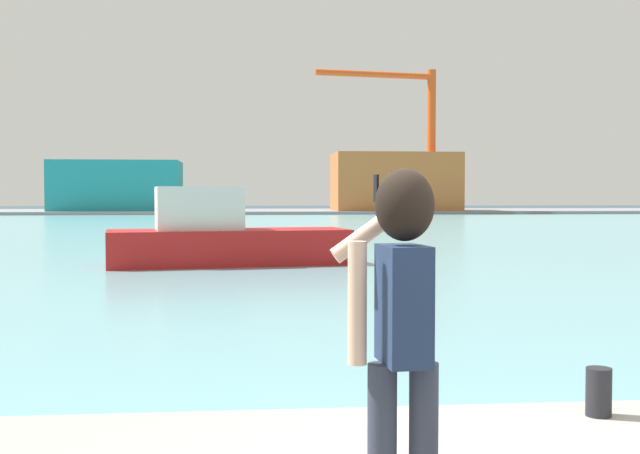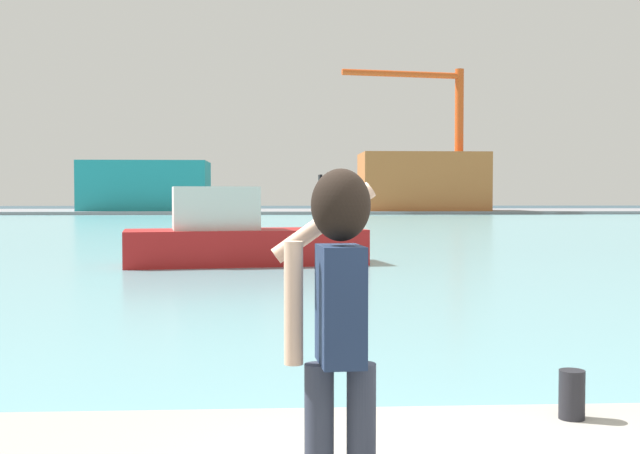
# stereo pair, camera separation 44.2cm
# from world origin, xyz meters

# --- Properties ---
(ground_plane) EXTENTS (220.00, 220.00, 0.00)m
(ground_plane) POSITION_xyz_m (0.00, 50.00, 0.00)
(ground_plane) COLOR #334751
(harbor_water) EXTENTS (140.00, 100.00, 0.02)m
(harbor_water) POSITION_xyz_m (0.00, 52.00, 0.01)
(harbor_water) COLOR #6BA8B2
(harbor_water) RESTS_ON ground_plane
(far_shore_dock) EXTENTS (140.00, 20.00, 0.36)m
(far_shore_dock) POSITION_xyz_m (0.00, 92.00, 0.18)
(far_shore_dock) COLOR gray
(far_shore_dock) RESTS_ON ground_plane
(person_photographer) EXTENTS (0.53, 0.55, 1.74)m
(person_photographer) POSITION_xyz_m (-0.88, -0.24, 1.55)
(person_photographer) COLOR #2D3342
(person_photographer) RESTS_ON quay_promenade
(harbor_bollard) EXTENTS (0.19, 0.19, 0.35)m
(harbor_bollard) POSITION_xyz_m (0.96, 1.60, 0.66)
(harbor_bollard) COLOR black
(harbor_bollard) RESTS_ON quay_promenade
(boat_moored) EXTENTS (7.43, 3.56, 2.34)m
(boat_moored) POSITION_xyz_m (-2.33, 19.90, 0.83)
(boat_moored) COLOR #B21919
(boat_moored) RESTS_ON harbor_water
(warehouse_left) EXTENTS (14.32, 8.01, 5.70)m
(warehouse_left) POSITION_xyz_m (-16.26, 88.24, 3.21)
(warehouse_left) COLOR teal
(warehouse_left) RESTS_ON far_shore_dock
(warehouse_right) EXTENTS (14.42, 8.33, 6.70)m
(warehouse_right) POSITION_xyz_m (15.89, 87.51, 3.71)
(warehouse_right) COLOR #B26633
(warehouse_right) RESTS_ON far_shore_dock
(port_crane) EXTENTS (14.29, 3.14, 16.28)m
(port_crane) POSITION_xyz_m (17.85, 85.77, 10.67)
(port_crane) COLOR #D84C19
(port_crane) RESTS_ON far_shore_dock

